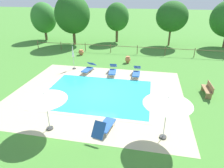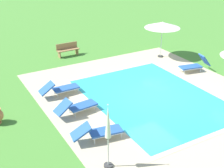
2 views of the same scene
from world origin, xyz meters
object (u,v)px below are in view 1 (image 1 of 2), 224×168
Objects in this scene: patio_umbrella_open_by_bench at (168,101)px; sun_lounger_north_near_steps at (89,68)px; tree_far_west at (72,14)px; wooden_bench_lawn_side at (208,89)px; tree_west_mid at (172,17)px; sun_lounger_north_end at (104,126)px; tree_far_east at (44,18)px; patio_umbrella_closed_row_west at (73,53)px; tree_east_mid at (117,17)px; terracotta_urn_by_tree at (128,59)px; patio_umbrella_open_foreground at (45,97)px; sun_lounger_north_mid at (113,70)px; sun_lounger_north_far at (137,72)px; terracotta_urn_near_fence at (81,52)px.

sun_lounger_north_near_steps is at bearing 128.64° from patio_umbrella_open_by_bench.
patio_umbrella_open_by_bench is at bearing -57.07° from tree_far_west.
wooden_bench_lawn_side is at bearing -15.53° from sun_lounger_north_near_steps.
sun_lounger_north_end is at bearing -102.75° from tree_west_mid.
tree_far_east is (-5.30, 1.92, -0.77)m from tree_far_west.
patio_umbrella_closed_row_west is 12.27m from tree_east_mid.
patio_umbrella_open_foreground is at bearing -103.48° from terracotta_urn_by_tree.
sun_lounger_north_end is at bearing -60.03° from patio_umbrella_closed_row_west.
tree_far_west is 1.20× the size of tree_east_mid.
tree_far_east reaches higher than patio_umbrella_closed_row_west.
sun_lounger_north_mid is 4.09m from patio_umbrella_closed_row_west.
sun_lounger_north_far is 8.54m from terracotta_urn_near_fence.
tree_west_mid is (3.45, 11.68, 3.41)m from sun_lounger_north_far.
patio_umbrella_closed_row_west is at bearing -99.83° from tree_east_mid.
terracotta_urn_near_fence is 0.11× the size of tree_west_mid.
wooden_bench_lawn_side reaches higher than sun_lounger_north_mid.
tree_east_mid is 1.00× the size of tree_far_east.
tree_west_mid reaches higher than sun_lounger_north_near_steps.
patio_umbrella_open_foreground is 22.74m from tree_far_east.
tree_far_west reaches higher than sun_lounger_north_far.
patio_umbrella_open_by_bench is at bearing -55.71° from terracotta_urn_near_fence.
tree_east_mid is at bearing 106.16° from patio_umbrella_open_by_bench.
terracotta_urn_by_tree is (-6.42, 5.89, -0.09)m from wooden_bench_lawn_side.
sun_lounger_north_far is at bearing -36.70° from terracotta_urn_near_fence.
sun_lounger_north_far is 0.82× the size of patio_umbrella_closed_row_west.
patio_umbrella_open_by_bench is at bearing -49.46° from tree_far_east.
patio_umbrella_open_foreground reaches higher than wooden_bench_lawn_side.
tree_far_east reaches higher than terracotta_urn_near_fence.
patio_umbrella_closed_row_west is (-1.60, 0.47, 1.21)m from sun_lounger_north_near_steps.
patio_umbrella_open_foreground reaches higher than sun_lounger_north_mid.
patio_umbrella_open_foreground is 3.24× the size of terracotta_urn_by_tree.
sun_lounger_north_far is 0.38× the size of tree_far_east.
patio_umbrella_closed_row_west is at bearing -79.28° from terracotta_urn_near_fence.
sun_lounger_north_far is 19.02m from tree_far_east.
tree_far_west is (-5.46, 18.07, 2.03)m from patio_umbrella_open_foreground.
terracotta_urn_by_tree is at bearing -118.99° from tree_west_mid.
sun_lounger_north_far is (4.39, -0.13, 0.00)m from sun_lounger_north_near_steps.
wooden_bench_lawn_side reaches higher than terracotta_urn_near_fence.
terracotta_urn_near_fence is (-8.83, 12.95, -1.82)m from patio_umbrella_open_by_bench.
terracotta_urn_by_tree is at bearing -31.64° from tree_far_east.
sun_lounger_north_far is 2.96× the size of terracotta_urn_by_tree.
tree_west_mid is (10.29, 6.58, 3.45)m from terracotta_urn_near_fence.
sun_lounger_north_near_steps is 1.04× the size of sun_lounger_north_far.
sun_lounger_north_end reaches higher than sun_lounger_north_mid.
sun_lounger_north_far reaches higher than terracotta_urn_by_tree.
patio_umbrella_open_foreground is at bearing -175.64° from patio_umbrella_open_by_bench.
tree_east_mid reaches higher than tree_far_east.
tree_far_east is at bearing 144.51° from wooden_bench_lawn_side.
sun_lounger_north_far is at bearing -46.03° from tree_far_west.
tree_east_mid is at bearing 106.64° from terracotta_urn_by_tree.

